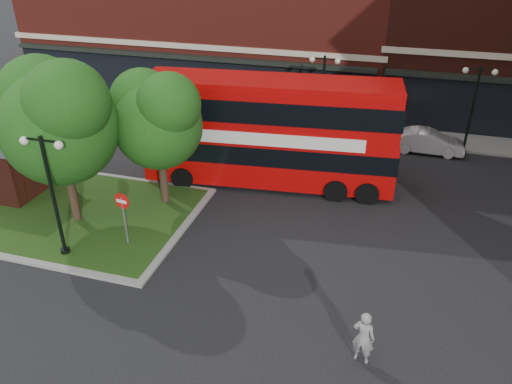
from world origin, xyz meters
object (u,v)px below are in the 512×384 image
(car_silver, at_px, (222,117))
(car_white, at_px, (428,141))
(woman, at_px, (363,337))
(bus, at_px, (270,125))

(car_silver, distance_m, car_white, 12.34)
(car_white, bearing_deg, car_silver, 88.71)
(car_silver, bearing_deg, woman, -155.85)
(bus, distance_m, car_silver, 8.16)
(bus, height_order, car_silver, bus)
(car_silver, xyz_separation_m, car_white, (12.34, -0.24, -0.07))
(woman, bearing_deg, car_white, -84.82)
(bus, distance_m, woman, 12.02)
(bus, xyz_separation_m, car_silver, (-4.75, 6.24, -2.27))
(bus, distance_m, car_white, 9.95)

